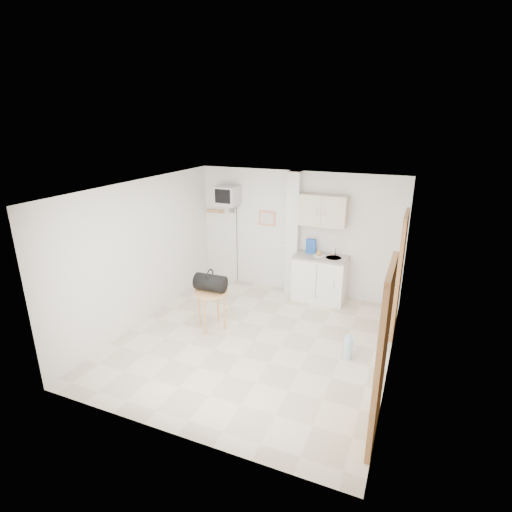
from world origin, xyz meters
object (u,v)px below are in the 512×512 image
at_px(crt_television, 227,196).
at_px(duffel_bag, 210,282).
at_px(water_bottle, 348,347).
at_px(round_table, 211,297).

relative_size(crt_television, duffel_bag, 4.04).
xyz_separation_m(crt_television, water_bottle, (2.96, -1.91, -1.76)).
distance_m(round_table, water_bottle, 2.39).
height_order(duffel_bag, water_bottle, duffel_bag).
xyz_separation_m(duffel_bag, water_bottle, (2.37, -0.05, -0.65)).
bearing_deg(crt_television, round_table, -72.31).
xyz_separation_m(round_table, water_bottle, (2.36, -0.03, -0.40)).
xyz_separation_m(crt_television, duffel_bag, (0.58, -1.86, -1.11)).
distance_m(duffel_bag, water_bottle, 2.46).
height_order(crt_television, round_table, crt_television).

